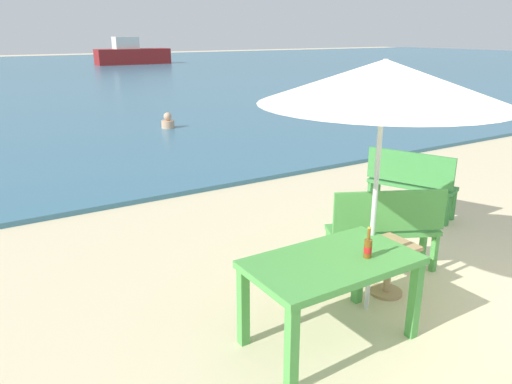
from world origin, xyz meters
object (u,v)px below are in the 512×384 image
Objects in this scene: side_table_wood at (389,261)px; swimmer_person at (168,122)px; patio_umbrella at (384,82)px; boat_tanker at (132,54)px; bench_green_left at (411,180)px; bench_green_right at (385,225)px; beer_bottle_amber at (368,247)px; picnic_table_green at (332,271)px.

side_table_wood is 1.32× the size of swimmer_person.
patio_umbrella is 9.59m from swimmer_person.
boat_tanker reaches higher than swimmer_person.
bench_green_left reaches higher than swimmer_person.
bench_green_right is 0.22× the size of boat_tanker.
patio_umbrella reaches higher than side_table_wood.
side_table_wood is 9.24m from swimmer_person.
side_table_wood is at bearing -98.77° from swimmer_person.
bench_green_left is 1.86m from bench_green_right.
beer_bottle_amber is at bearing -105.58° from boat_tanker.
bench_green_right is (0.33, 0.38, 0.19)m from side_table_wood.
beer_bottle_amber is 37.04m from boat_tanker.
boat_tanker is at bearing 74.42° from beer_bottle_amber.
side_table_wood is (0.37, 0.11, -1.76)m from patio_umbrella.
swimmer_person is at bearing 82.96° from bench_green_right.
boat_tanker is (9.21, 35.25, 0.46)m from side_table_wood.
side_table_wood is at bearing 16.63° from picnic_table_green.
bench_green_left is 3.04× the size of swimmer_person.
picnic_table_green is at bearing -152.83° from bench_green_right.
picnic_table_green is 9.74m from swimmer_person.
patio_umbrella reaches higher than beer_bottle_amber.
beer_bottle_amber is 0.65× the size of swimmer_person.
patio_umbrella reaches higher than swimmer_person.
boat_tanker is (7.33, 33.85, 0.27)m from bench_green_left.
patio_umbrella reaches higher than boat_tanker.
bench_green_right is at bearing 34.96° from patio_umbrella.
bench_green_right is at bearing 49.50° from side_table_wood.
bench_green_left reaches higher than picnic_table_green.
boat_tanker is (10.21, 35.55, 0.16)m from picnic_table_green.
bench_green_left and bench_green_right have the same top height.
bench_green_left is (1.88, 1.41, 0.19)m from side_table_wood.
boat_tanker is (9.58, 35.36, -1.31)m from patio_umbrella.
beer_bottle_amber is 0.99m from side_table_wood.
patio_umbrella is 5.61× the size of swimmer_person.
patio_umbrella reaches higher than picnic_table_green.
swimmer_person is at bearing 93.50° from bench_green_left.
beer_bottle_amber is 0.21× the size of bench_green_left.
bench_green_right is (-1.55, -1.02, 0.00)m from bench_green_left.
boat_tanker is at bearing 77.79° from bench_green_left.
patio_umbrella is 3.14m from bench_green_left.
boat_tanker is at bearing 74.84° from patio_umbrella.
picnic_table_green is 1.09m from side_table_wood.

